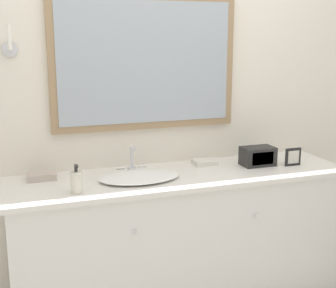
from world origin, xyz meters
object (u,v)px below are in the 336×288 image
at_px(sink_basin, 139,176).
at_px(picture_frame, 293,157).
at_px(soap_bottle, 76,182).
at_px(appliance_box, 258,156).

distance_m(sink_basin, picture_frame, 1.06).
xyz_separation_m(soap_bottle, appliance_box, (1.24, 0.18, -0.00)).
relative_size(sink_basin, soap_bottle, 3.01).
bearing_deg(soap_bottle, appliance_box, 8.33).
xyz_separation_m(sink_basin, picture_frame, (1.06, -0.04, 0.04)).
height_order(soap_bottle, appliance_box, soap_bottle).
distance_m(sink_basin, appliance_box, 0.84).
height_order(appliance_box, picture_frame, appliance_box).
bearing_deg(sink_basin, picture_frame, -2.19).
distance_m(appliance_box, picture_frame, 0.23).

